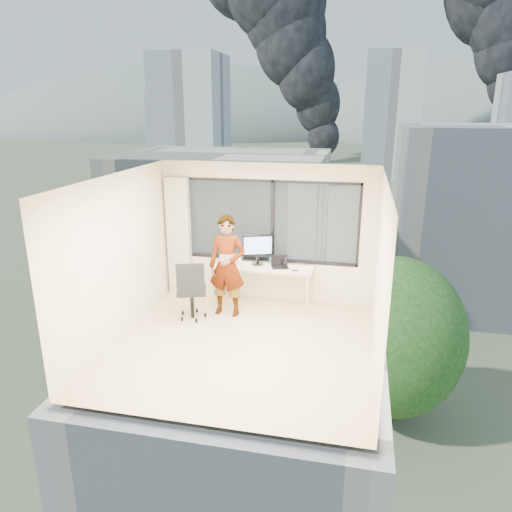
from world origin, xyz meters
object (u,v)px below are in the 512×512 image
(monitor, at_px, (258,249))
(laptop, at_px, (280,262))
(desk, at_px, (264,285))
(person, at_px, (227,266))
(handbag, at_px, (275,259))
(game_console, at_px, (233,258))
(chair, at_px, (192,289))

(monitor, xyz_separation_m, laptop, (0.44, -0.10, -0.19))
(desk, distance_m, monitor, 0.68)
(person, xyz_separation_m, handbag, (0.72, 0.73, -0.06))
(handbag, bearing_deg, monitor, 172.19)
(handbag, bearing_deg, game_console, 153.88)
(laptop, bearing_deg, handbag, 105.76)
(desk, xyz_separation_m, handbag, (0.19, 0.17, 0.46))
(game_console, bearing_deg, handbag, 0.69)
(laptop, distance_m, handbag, 0.22)
(person, bearing_deg, handbag, 48.11)
(laptop, bearing_deg, monitor, 149.04)
(chair, relative_size, laptop, 3.42)
(monitor, relative_size, handbag, 2.50)
(person, relative_size, game_console, 5.24)
(monitor, height_order, handbag, monitor)
(chair, bearing_deg, desk, 20.36)
(laptop, height_order, handbag, laptop)
(chair, bearing_deg, person, 10.59)
(handbag, bearing_deg, person, -156.65)
(person, bearing_deg, desk, 49.16)
(chair, height_order, monitor, monitor)
(person, distance_m, laptop, 1.01)
(desk, height_order, monitor, monitor)
(game_console, xyz_separation_m, laptop, (0.95, -0.24, 0.06))
(chair, bearing_deg, handbag, 20.93)
(game_console, height_order, laptop, laptop)
(game_console, relative_size, laptop, 1.08)
(chair, relative_size, game_console, 3.18)
(chair, xyz_separation_m, person, (0.56, 0.31, 0.35))
(chair, bearing_deg, game_console, 49.53)
(laptop, bearing_deg, desk, 159.43)
(game_console, height_order, handbag, handbag)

